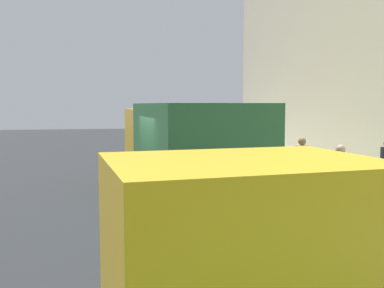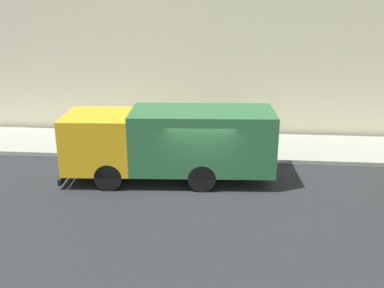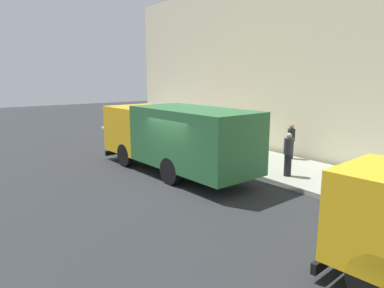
% 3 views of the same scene
% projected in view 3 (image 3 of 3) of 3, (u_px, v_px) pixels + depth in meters
% --- Properties ---
extents(ground, '(80.00, 80.00, 0.00)m').
position_uv_depth(ground, '(174.00, 183.00, 13.58)').
color(ground, '#282B2D').
extents(sidewalk, '(3.92, 30.00, 0.18)m').
position_uv_depth(sidewalk, '(262.00, 163.00, 16.43)').
color(sidewalk, '#9EA192').
rests_on(sidewalk, ground).
extents(building_facade, '(0.50, 30.00, 9.43)m').
position_uv_depth(building_facade, '(301.00, 63.00, 16.95)').
color(building_facade, beige).
rests_on(building_facade, ground).
extents(large_utility_truck, '(3.03, 8.33, 2.85)m').
position_uv_depth(large_utility_truck, '(174.00, 135.00, 14.80)').
color(large_utility_truck, gold).
rests_on(large_utility_truck, ground).
extents(pedestrian_walking, '(0.51, 0.51, 1.69)m').
position_uv_depth(pedestrian_walking, '(246.00, 143.00, 16.14)').
color(pedestrian_walking, black).
rests_on(pedestrian_walking, sidewalk).
extents(pedestrian_standing, '(0.42, 0.42, 1.73)m').
position_uv_depth(pedestrian_standing, '(288.00, 154.00, 13.78)').
color(pedestrian_standing, black).
rests_on(pedestrian_standing, sidewalk).
extents(pedestrian_third, '(0.50, 0.50, 1.66)m').
position_uv_depth(pedestrian_third, '(291.00, 140.00, 16.71)').
color(pedestrian_third, '#201C2D').
rests_on(pedestrian_third, sidewalk).
extents(traffic_cone_orange, '(0.41, 0.41, 0.58)m').
position_uv_depth(traffic_cone_orange, '(169.00, 141.00, 19.76)').
color(traffic_cone_orange, orange).
rests_on(traffic_cone_orange, sidewalk).
extents(street_sign_post, '(0.44, 0.08, 2.24)m').
position_uv_depth(street_sign_post, '(230.00, 135.00, 15.51)').
color(street_sign_post, '#4C5156').
rests_on(street_sign_post, sidewalk).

